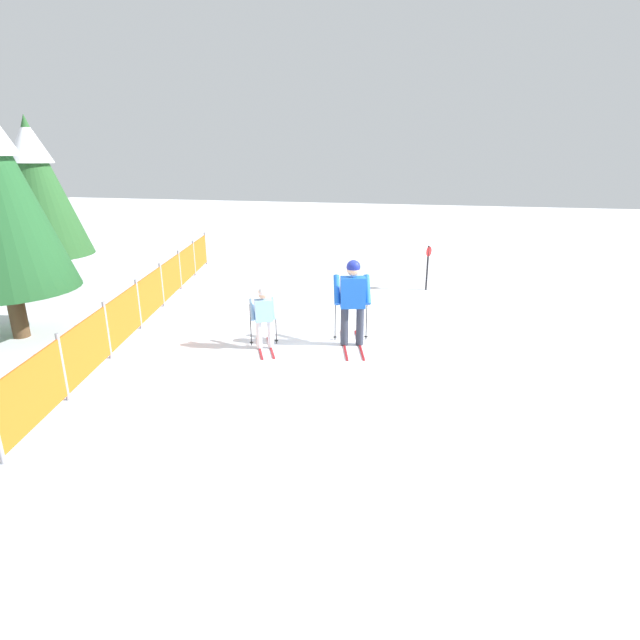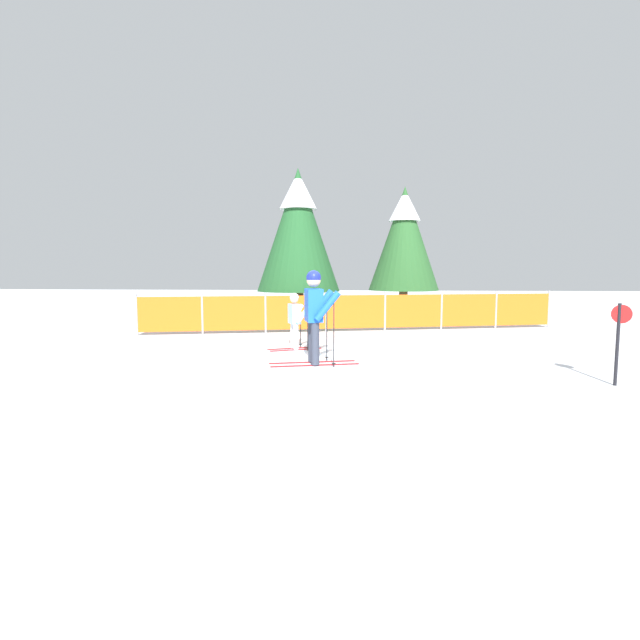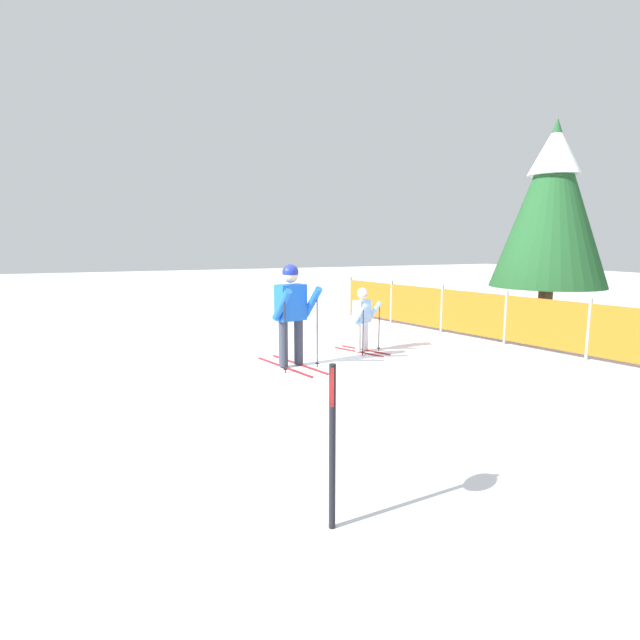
{
  "view_description": "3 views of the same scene",
  "coord_description": "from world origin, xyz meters",
  "views": [
    {
      "loc": [
        -9.29,
        -1.74,
        3.65
      ],
      "look_at": [
        -0.47,
        0.29,
        0.63
      ],
      "focal_mm": 28.0,
      "sensor_mm": 36.0,
      "label": 1
    },
    {
      "loc": [
        0.75,
        -9.32,
        1.78
      ],
      "look_at": [
        0.0,
        0.89,
        0.7
      ],
      "focal_mm": 28.0,
      "sensor_mm": 36.0,
      "label": 2
    },
    {
      "loc": [
        7.8,
        -2.99,
        2.11
      ],
      "look_at": [
        -0.4,
        0.43,
        0.7
      ],
      "focal_mm": 28.0,
      "sensor_mm": 36.0,
      "label": 3
    }
  ],
  "objects": [
    {
      "name": "trail_marker",
      "position": [
        4.69,
        -1.6,
        0.78
      ],
      "size": [
        0.26,
        0.14,
        1.25
      ],
      "color": "black",
      "rests_on": "ground_plane"
    },
    {
      "name": "skier_adult",
      "position": [
        -0.01,
        -0.26,
        1.03
      ],
      "size": [
        1.67,
        0.84,
        1.73
      ],
      "rotation": [
        0.0,
        0.0,
        0.25
      ],
      "color": "maroon",
      "rests_on": "ground_plane"
    },
    {
      "name": "ground_plane",
      "position": [
        0.0,
        0.0,
        0.0
      ],
      "size": [
        60.0,
        60.0,
        0.0
      ],
      "primitive_type": "plane",
      "color": "white"
    },
    {
      "name": "safety_fence",
      "position": [
        0.74,
        4.62,
        0.55
      ],
      "size": [
        11.53,
        2.72,
        1.1
      ],
      "rotation": [
        0.0,
        0.0,
        0.23
      ],
      "color": "gray",
      "rests_on": "ground_plane"
    },
    {
      "name": "conifer_near",
      "position": [
        2.44,
        8.78,
        2.86
      ],
      "size": [
        2.49,
        2.49,
        4.63
      ],
      "color": "#4C3823",
      "rests_on": "ground_plane"
    },
    {
      "name": "conifer_far",
      "position": [
        -1.1,
        6.59,
        3.02
      ],
      "size": [
        2.63,
        2.63,
        4.89
      ],
      "color": "#4C3823",
      "rests_on": "ground_plane"
    },
    {
      "name": "skier_child",
      "position": [
        -0.58,
        1.39,
        0.72
      ],
      "size": [
        1.17,
        0.72,
        1.24
      ],
      "rotation": [
        0.0,
        0.0,
        0.43
      ],
      "color": "maroon",
      "rests_on": "ground_plane"
    }
  ]
}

